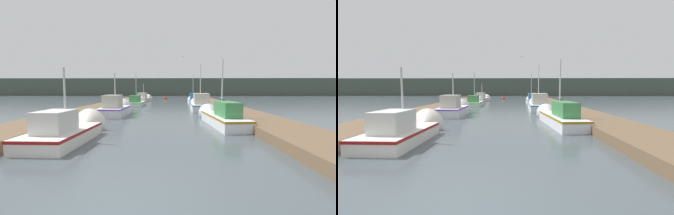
% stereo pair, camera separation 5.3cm
% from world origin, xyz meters
% --- Properties ---
extents(ground_plane, '(200.00, 200.00, 0.00)m').
position_xyz_m(ground_plane, '(0.00, 0.00, 0.00)').
color(ground_plane, '#424C51').
extents(dock_left, '(2.80, 40.00, 0.42)m').
position_xyz_m(dock_left, '(-6.12, 16.00, 0.21)').
color(dock_left, brown).
rests_on(dock_left, ground_plane).
extents(dock_right, '(2.80, 40.00, 0.42)m').
position_xyz_m(dock_right, '(6.12, 16.00, 0.21)').
color(dock_right, brown).
rests_on(dock_right, ground_plane).
extents(distant_shore_ridge, '(120.00, 16.00, 4.64)m').
position_xyz_m(distant_shore_ridge, '(0.00, 63.41, 2.32)').
color(distant_shore_ridge, '#424C42').
rests_on(distant_shore_ridge, ground_plane).
extents(fishing_boat_0, '(1.87, 4.81, 3.56)m').
position_xyz_m(fishing_boat_0, '(-3.37, 5.38, 0.40)').
color(fishing_boat_0, silver).
rests_on(fishing_boat_0, ground_plane).
extents(fishing_boat_1, '(1.97, 6.45, 4.21)m').
position_xyz_m(fishing_boat_1, '(3.82, 9.64, 0.45)').
color(fishing_boat_1, silver).
rests_on(fishing_boat_1, ground_plane).
extents(fishing_boat_2, '(1.83, 4.72, 3.81)m').
position_xyz_m(fishing_boat_2, '(-3.54, 13.81, 0.51)').
color(fishing_boat_2, silver).
rests_on(fishing_boat_2, ground_plane).
extents(fishing_boat_3, '(1.94, 5.77, 4.91)m').
position_xyz_m(fishing_boat_3, '(3.64, 18.12, 0.53)').
color(fishing_boat_3, silver).
rests_on(fishing_boat_3, ground_plane).
extents(fishing_boat_4, '(1.88, 5.27, 4.62)m').
position_xyz_m(fishing_boat_4, '(-3.50, 23.76, 0.35)').
color(fishing_boat_4, silver).
rests_on(fishing_boat_4, ground_plane).
extents(fishing_boat_5, '(1.40, 5.50, 4.49)m').
position_xyz_m(fishing_boat_5, '(3.79, 27.77, 0.44)').
color(fishing_boat_5, silver).
rests_on(fishing_boat_5, ground_plane).
extents(fishing_boat_6, '(2.21, 5.90, 3.33)m').
position_xyz_m(fishing_boat_6, '(-3.67, 32.51, 0.38)').
color(fishing_boat_6, silver).
rests_on(fishing_boat_6, ground_plane).
extents(mooring_piling_0, '(0.29, 0.29, 1.42)m').
position_xyz_m(mooring_piling_0, '(4.70, 13.25, 0.72)').
color(mooring_piling_0, '#473523').
rests_on(mooring_piling_0, ground_plane).
extents(mooring_piling_1, '(0.33, 0.33, 1.13)m').
position_xyz_m(mooring_piling_1, '(-4.87, 16.15, 0.57)').
color(mooring_piling_1, '#473523').
rests_on(mooring_piling_1, ground_plane).
extents(mooring_piling_2, '(0.36, 0.36, 1.37)m').
position_xyz_m(mooring_piling_2, '(-4.78, 20.92, 0.69)').
color(mooring_piling_2, '#473523').
rests_on(mooring_piling_2, ground_plane).
extents(mooring_piling_3, '(0.23, 0.23, 1.02)m').
position_xyz_m(mooring_piling_3, '(4.68, 13.78, 0.52)').
color(mooring_piling_3, '#473523').
rests_on(mooring_piling_3, ground_plane).
extents(channel_buoy, '(0.58, 0.58, 1.08)m').
position_xyz_m(channel_buoy, '(-0.49, 38.05, 0.16)').
color(channel_buoy, red).
rests_on(channel_buoy, ground_plane).
extents(seagull_lead, '(0.45, 0.49, 0.12)m').
position_xyz_m(seagull_lead, '(2.26, 23.72, 5.91)').
color(seagull_lead, white).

